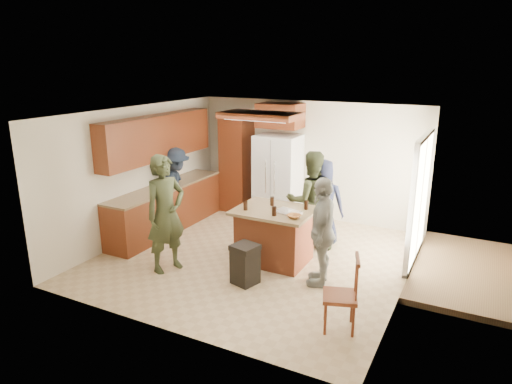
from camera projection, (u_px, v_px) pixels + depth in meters
The scene contains 12 objects.
person_front_left at pixel (166, 214), 7.24m from camera, with size 0.70×0.51×1.91m, color #343B22.
person_behind_left at pixel (311, 201), 8.12m from camera, with size 0.87×0.54×1.80m, color #323921.
person_behind_right at pixel (322, 203), 8.30m from camera, with size 0.79×0.51×1.61m, color #181B30.
person_side_right at pixel (322, 232), 6.81m from camera, with size 0.98×0.50×1.68m, color gray.
person_counter at pixel (176, 188), 9.20m from camera, with size 1.06×0.49×1.64m, color #182130.
left_cabinetry at pixel (164, 184), 9.01m from camera, with size 0.64×3.00×2.30m.
back_wall_units at pixel (247, 151), 10.03m from camera, with size 1.80×0.60×2.45m.
refrigerator at pixel (278, 177), 9.75m from camera, with size 0.90×0.76×1.80m.
kitchen_island at pixel (274, 235), 7.67m from camera, with size 1.28×1.03×0.93m.
island_items at pixel (284, 211), 7.34m from camera, with size 1.04×0.66×0.15m.
trash_bin at pixel (245, 264), 6.94m from camera, with size 0.43×0.43×0.63m.
spindle_chair at pixel (341, 296), 5.72m from camera, with size 0.53×0.53×0.99m.
Camera 1 is at (3.36, -6.50, 3.30)m, focal length 32.00 mm.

